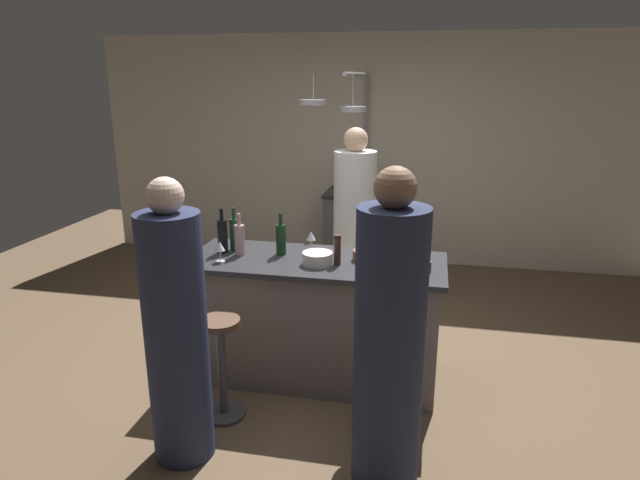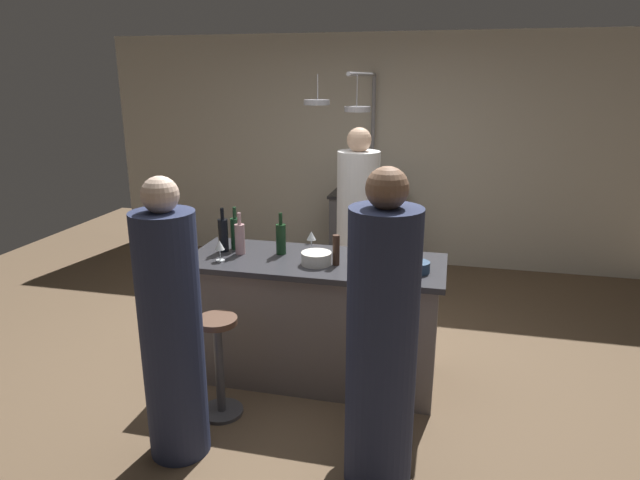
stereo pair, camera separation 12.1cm
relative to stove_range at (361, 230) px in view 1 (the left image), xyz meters
The scene contains 21 objects.
ground_plane 2.49m from the stove_range, 90.00° to the right, with size 9.00×9.00×0.00m, color brown.
back_wall 0.94m from the stove_range, 90.00° to the left, with size 6.40×0.16×2.60m, color beige.
kitchen_island 2.45m from the stove_range, 90.00° to the right, with size 1.80×0.72×0.90m.
stove_range is the anchor object (origin of this frame).
chef 1.44m from the stove_range, 85.11° to the right, with size 0.36×0.36×1.72m.
bar_stool_right 3.12m from the stove_range, 80.29° to the right, with size 0.28×0.28×0.68m.
guest_right 3.50m from the stove_range, 80.14° to the right, with size 0.36×0.36×1.73m.
bar_stool_left 3.11m from the stove_range, 98.89° to the right, with size 0.28×0.28×0.68m.
guest_left 3.52m from the stove_range, 99.34° to the right, with size 0.35×0.35×1.64m.
overhead_pot_rack 1.28m from the stove_range, 96.20° to the right, with size 0.58×1.56×2.17m.
pepper_mill 2.59m from the stove_range, 86.25° to the right, with size 0.05×0.05×0.21m, color #382319.
wine_bottle_rose 2.57m from the stove_range, 102.83° to the right, with size 0.07×0.07×0.30m.
wine_bottle_red 2.46m from the stove_range, 96.47° to the right, with size 0.07×0.07×0.30m.
wine_bottle_green 2.49m from the stove_range, 105.10° to the right, with size 0.07×0.07×0.32m.
wine_bottle_white 2.44m from the stove_range, 76.04° to the right, with size 0.07×0.07×0.33m.
wine_bottle_dark 2.58m from the stove_range, 106.08° to the right, with size 0.07×0.07×0.32m.
wine_glass_near_right_guest 2.76m from the stove_range, 103.57° to the right, with size 0.07×0.07×0.15m.
wine_glass_near_left_guest 2.32m from the stove_range, 91.99° to the right, with size 0.07×0.07×0.15m.
mixing_bowl_wooden 2.46m from the stove_range, 82.08° to the right, with size 0.16×0.16×0.07m, color brown.
mixing_bowl_blue 2.69m from the stove_range, 74.31° to the right, with size 0.16×0.16×0.07m, color #334C6B.
mixing_bowl_ceramic 2.59m from the stove_range, 89.26° to the right, with size 0.21×0.21×0.08m, color silver.
Camera 1 is at (0.76, -3.54, 2.12)m, focal length 30.73 mm.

